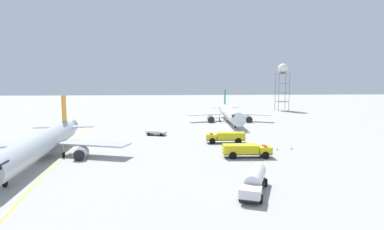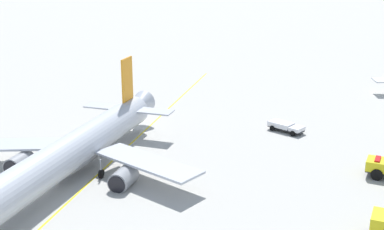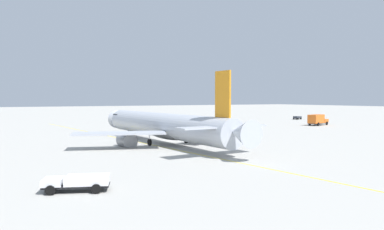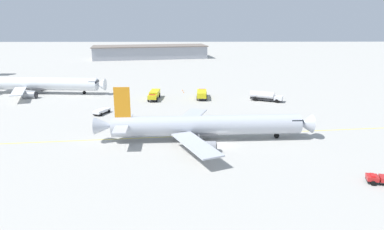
# 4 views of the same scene
# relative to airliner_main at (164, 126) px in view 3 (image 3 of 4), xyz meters

# --- Properties ---
(ground_plane) EXTENTS (600.00, 600.00, 0.00)m
(ground_plane) POSITION_rel_airliner_main_xyz_m (-2.94, -3.51, -2.92)
(ground_plane) COLOR #ADAAA3
(airliner_main) EXTENTS (32.50, 45.30, 11.62)m
(airliner_main) POSITION_rel_airliner_main_xyz_m (0.00, 0.00, 0.00)
(airliner_main) COLOR #B2B7C1
(airliner_main) RESTS_ON ground_plane
(ops_pickup_truck) EXTENTS (3.23, 5.75, 1.41)m
(ops_pickup_truck) POSITION_rel_airliner_main_xyz_m (-20.37, -26.85, -2.11)
(ops_pickup_truck) COLOR #232326
(ops_pickup_truck) RESTS_ON ground_plane
(catering_truck_truck) EXTENTS (8.39, 4.69, 3.10)m
(catering_truck_truck) POSITION_rel_airliner_main_xyz_m (-56.01, -17.45, -1.26)
(catering_truck_truck) COLOR #232326
(catering_truck_truck) RESTS_ON ground_plane
(baggage_truck_truck) EXTENTS (3.98, 2.85, 1.22)m
(baggage_truck_truck) POSITION_rel_airliner_main_xyz_m (-72.81, -42.05, -2.21)
(baggage_truck_truck) COLOR #232326
(baggage_truck_truck) RESTS_ON ground_plane
(pushback_tug_truck) EXTENTS (5.74, 3.92, 1.30)m
(pushback_tug_truck) POSITION_rel_airliner_main_xyz_m (20.16, 26.34, -2.12)
(pushback_tug_truck) COLOR #232326
(pushback_tug_truck) RESTS_ON ground_plane
(taxiway_centreline) EXTENTS (14.03, 120.55, 0.01)m
(taxiway_centreline) POSITION_rel_airliner_main_xyz_m (2.88, -1.58, -2.92)
(taxiway_centreline) COLOR yellow
(taxiway_centreline) RESTS_ON ground_plane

